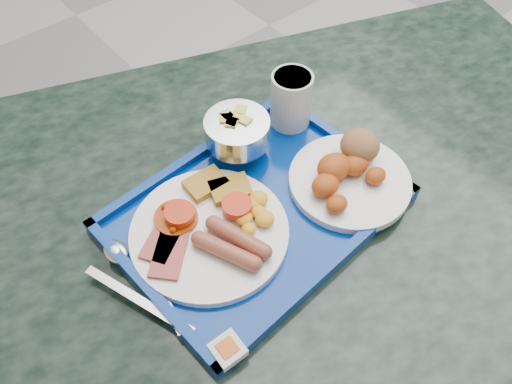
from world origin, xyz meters
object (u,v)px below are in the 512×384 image
Objects in this scene: main_plate at (213,227)px; bread_plate at (349,172)px; tray at (256,211)px; table at (283,277)px; juice_cup at (291,98)px; fruit_bowl at (237,131)px.

bread_plate reaches higher than main_plate.
main_plate is at bearing 173.80° from tray.
tray reaches higher than table.
table is 0.25m from main_plate.
juice_cup reaches higher than bread_plate.
tray is (-0.04, 0.03, 0.21)m from table.
juice_cup is at bearing 83.12° from bread_plate.
main_plate is 0.16m from fruit_bowl.
main_plate is (-0.11, 0.04, 0.22)m from table.
juice_cup is (0.02, 0.15, 0.03)m from bread_plate.
juice_cup is at bearing 22.58° from main_plate.
table is 7.84× the size of bread_plate.
tray is at bearing 140.91° from table.
bread_plate is at bearing -59.06° from fruit_bowl.
table is at bearing -132.47° from juice_cup.
main_plate is 0.26m from juice_cup.
bread_plate is 1.83× the size of fruit_bowl.
main_plate is (-0.07, 0.01, 0.02)m from tray.
juice_cup is at bearing 32.95° from tray.
bread_plate is at bearing -14.65° from main_plate.
tray is at bearing -147.05° from juice_cup.
tray is 0.07m from main_plate.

